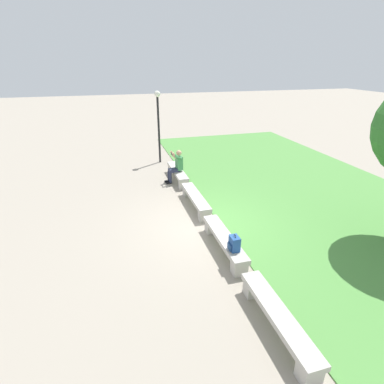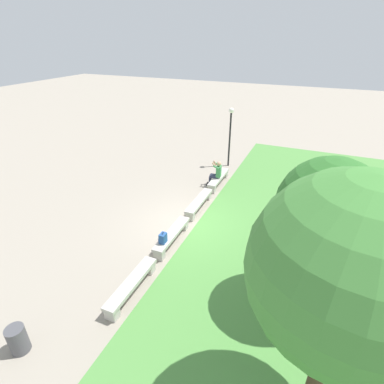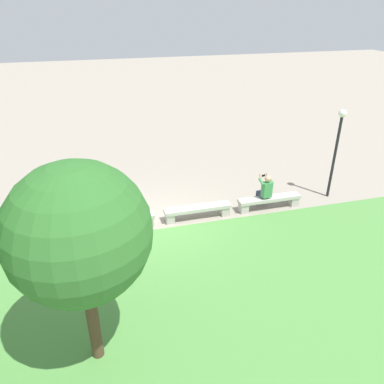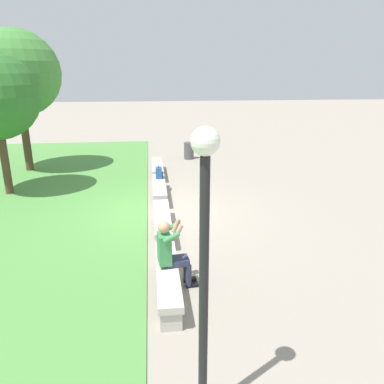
{
  "view_description": "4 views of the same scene",
  "coord_description": "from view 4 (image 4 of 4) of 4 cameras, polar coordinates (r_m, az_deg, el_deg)",
  "views": [
    {
      "loc": [
        7.47,
        -2.6,
        4.59
      ],
      "look_at": [
        -0.66,
        -0.31,
        0.88
      ],
      "focal_mm": 28.0,
      "sensor_mm": 36.0,
      "label": 1
    },
    {
      "loc": [
        9.29,
        4.22,
        6.86
      ],
      "look_at": [
        -0.99,
        -0.19,
        0.95
      ],
      "focal_mm": 28.0,
      "sensor_mm": 36.0,
      "label": 2
    },
    {
      "loc": [
        1.72,
        10.6,
        6.7
      ],
      "look_at": [
        -1.16,
        -0.11,
        0.98
      ],
      "focal_mm": 35.0,
      "sensor_mm": 36.0,
      "label": 3
    },
    {
      "loc": [
        -9.9,
        0.22,
        3.83
      ],
      "look_at": [
        -1.51,
        -0.72,
        1.08
      ],
      "focal_mm": 35.0,
      "sensor_mm": 36.0,
      "label": 4
    }
  ],
  "objects": [
    {
      "name": "trash_bin",
      "position": [
        16.97,
        -0.48,
        6.32
      ],
      "size": [
        0.44,
        0.44,
        0.75
      ],
      "primitive_type": "cylinder",
      "color": "#4C4C51",
      "rests_on": "ground"
    },
    {
      "name": "backpack",
      "position": [
        12.31,
        -5.04,
        2.9
      ],
      "size": [
        0.28,
        0.24,
        0.43
      ],
      "color": "#234C8C",
      "rests_on": "bench_mid"
    },
    {
      "name": "bench_near",
      "position": [
        9.27,
        -4.54,
        -4.32
      ],
      "size": [
        2.31,
        0.4,
        0.45
      ],
      "color": "#B7B2A8",
      "rests_on": "ground"
    },
    {
      "name": "bench_main",
      "position": [
        6.89,
        -3.74,
        -12.73
      ],
      "size": [
        2.31,
        0.4,
        0.45
      ],
      "color": "#B7B2A8",
      "rests_on": "ground"
    },
    {
      "name": "bench_far",
      "position": [
        14.33,
        -5.29,
        3.76
      ],
      "size": [
        2.31,
        0.4,
        0.45
      ],
      "color": "#B7B2A8",
      "rests_on": "ground"
    },
    {
      "name": "tree_left_background",
      "position": [
        15.9,
        -25.12,
        16.03
      ],
      "size": [
        3.17,
        3.17,
        5.31
      ],
      "color": "#4C3826",
      "rests_on": "ground"
    },
    {
      "name": "bench_mid",
      "position": [
        11.77,
        -5.0,
        0.59
      ],
      "size": [
        2.31,
        0.4,
        0.45
      ],
      "color": "#B7B2A8",
      "rests_on": "ground"
    },
    {
      "name": "person_photographer",
      "position": [
        6.83,
        -3.23,
        -8.9
      ],
      "size": [
        0.5,
        0.75,
        1.32
      ],
      "color": "black",
      "rests_on": "ground"
    },
    {
      "name": "lamp_post",
      "position": [
        3.72,
        1.88,
        -7.28
      ],
      "size": [
        0.28,
        0.28,
        3.36
      ],
      "color": "black",
      "rests_on": "ground"
    },
    {
      "name": "ground_plane",
      "position": [
        10.62,
        -4.75,
        -3.14
      ],
      "size": [
        80.0,
        80.0,
        0.0
      ],
      "primitive_type": "plane",
      "color": "gray"
    }
  ]
}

